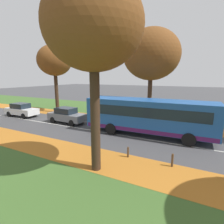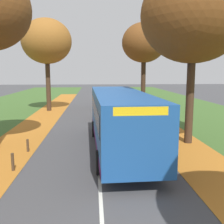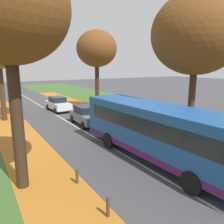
{
  "view_description": "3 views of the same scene",
  "coord_description": "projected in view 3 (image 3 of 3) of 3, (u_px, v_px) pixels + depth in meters",
  "views": [
    {
      "loc": [
        -12.81,
        6.35,
        4.84
      ],
      "look_at": [
        -0.4,
        12.66,
        2.0
      ],
      "focal_mm": 28.0,
      "sensor_mm": 36.0,
      "label": 1
    },
    {
      "loc": [
        -0.18,
        -3.08,
        4.02
      ],
      "look_at": [
        0.96,
        13.42,
        1.46
      ],
      "focal_mm": 42.0,
      "sensor_mm": 36.0,
      "label": 2
    },
    {
      "loc": [
        -6.86,
        1.78,
        5.02
      ],
      "look_at": [
        1.57,
        15.27,
        1.67
      ],
      "focal_mm": 35.0,
      "sensor_mm": 36.0,
      "label": 3
    }
  ],
  "objects": [
    {
      "name": "leaf_litter_left",
      "position": [
        32.0,
        156.0,
        12.34
      ],
      "size": [
        2.8,
        60.0,
        0.0
      ],
      "primitive_type": "cube",
      "color": "#B26B23",
      "rests_on": "grass_verge_left"
    },
    {
      "name": "grass_verge_right",
      "position": [
        147.0,
        112.0,
        24.48
      ],
      "size": [
        12.0,
        90.0,
        0.01
      ],
      "primitive_type": "cube",
      "color": "#3D6028",
      "rests_on": "ground"
    },
    {
      "name": "leaf_litter_right",
      "position": [
        153.0,
        131.0,
        17.11
      ],
      "size": [
        2.8,
        60.0,
        0.0
      ],
      "primitive_type": "cube",
      "color": "#B26B23",
      "rests_on": "grass_verge_right"
    },
    {
      "name": "road_centre_line",
      "position": [
        70.0,
        123.0,
        19.71
      ],
      "size": [
        0.12,
        80.0,
        0.01
      ],
      "primitive_type": "cube",
      "color": "silver",
      "rests_on": "ground"
    },
    {
      "name": "tree_left_near",
      "position": [
        7.0,
        9.0,
        7.85
      ],
      "size": [
        4.61,
        4.61,
        9.18
      ],
      "color": "#382619",
      "rests_on": "ground"
    },
    {
      "name": "tree_right_near",
      "position": [
        196.0,
        34.0,
        13.54
      ],
      "size": [
        5.64,
        5.64,
        9.52
      ],
      "color": "#422D1E",
      "rests_on": "ground"
    },
    {
      "name": "tree_right_mid",
      "position": [
        97.0,
        49.0,
        24.02
      ],
      "size": [
        4.45,
        4.45,
        8.92
      ],
      "color": "#382619",
      "rests_on": "ground"
    },
    {
      "name": "bollard_fourth",
      "position": [
        108.0,
        207.0,
        7.35
      ],
      "size": [
        0.12,
        0.12,
        0.74
      ],
      "primitive_type": "cylinder",
      "color": "#4C3823",
      "rests_on": "ground"
    },
    {
      "name": "bollard_fifth",
      "position": [
        77.0,
        176.0,
        9.47
      ],
      "size": [
        0.12,
        0.12,
        0.65
      ],
      "primitive_type": "cylinder",
      "color": "#4C3823",
      "rests_on": "ground"
    },
    {
      "name": "bus",
      "position": [
        156.0,
        129.0,
        11.67
      ],
      "size": [
        2.89,
        10.47,
        2.98
      ],
      "color": "#1E5199",
      "rests_on": "ground"
    },
    {
      "name": "car_grey_lead",
      "position": [
        86.0,
        115.0,
        19.07
      ],
      "size": [
        1.91,
        4.26,
        1.62
      ],
      "color": "slate",
      "rests_on": "ground"
    },
    {
      "name": "car_white_following",
      "position": [
        58.0,
        104.0,
        24.85
      ],
      "size": [
        1.87,
        4.25,
        1.62
      ],
      "color": "silver",
      "rests_on": "ground"
    }
  ]
}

